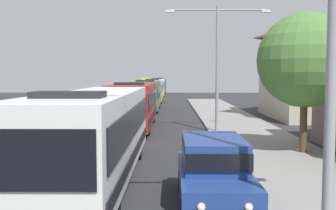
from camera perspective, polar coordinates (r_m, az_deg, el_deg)
The scene contains 11 objects.
bus_lead at distance 13.48m, azimuth -10.42°, elevation -3.85°, with size 2.58×12.01×3.21m.
bus_second_in_line at distance 26.62m, azimuth -4.95°, elevation 0.21°, with size 2.58×10.98×3.21m.
bus_middle at distance 40.22m, azimuth -3.07°, elevation 1.61°, with size 2.58×11.04×3.21m.
bus_fourth_in_line at distance 53.59m, azimuth -2.16°, elevation 2.29°, with size 2.58×11.50×3.21m.
bus_rear at distance 67.02m, azimuth -1.61°, elevation 2.70°, with size 2.58×10.57×3.21m.
bus_tail_end at distance 79.72m, azimuth -1.26°, elevation 2.96°, with size 2.58×11.06×3.21m.
white_suv at distance 10.75m, azimuth 6.71°, elevation -9.47°, with size 1.86×4.69×1.90m.
box_truck_oncoming at distance 89.79m, azimuth -3.17°, elevation 3.12°, with size 2.35×7.69×3.15m.
streetlamp_mid at distance 24.36m, azimuth 7.32°, elevation 7.50°, with size 6.49×0.28×7.71m.
roadside_tree at distance 18.30m, azimuth 19.64°, elevation 6.25°, with size 4.25×4.25×6.27m.
house_distant_gabled at distance 35.06m, azimuth 20.98°, elevation 5.28°, with size 7.64×10.43×8.55m.
Camera 1 is at (1.27, -2.80, 3.59)m, focal length 41.14 mm.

